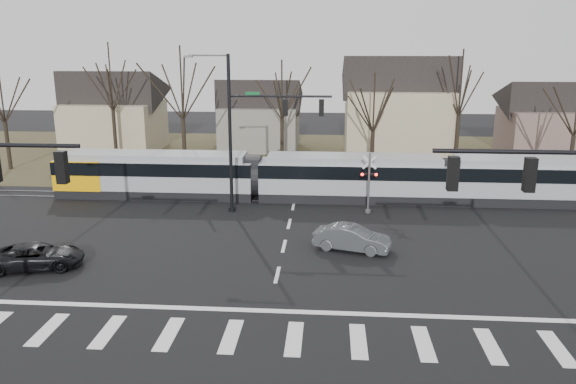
# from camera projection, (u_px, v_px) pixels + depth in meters

# --- Properties ---
(ground) EXTENTS (140.00, 140.00, 0.00)m
(ground) POSITION_uv_depth(u_px,v_px,m) (273.00, 293.00, 25.03)
(ground) COLOR black
(grass_verge) EXTENTS (140.00, 28.00, 0.01)m
(grass_verge) POSITION_uv_depth(u_px,v_px,m) (305.00, 156.00, 55.90)
(grass_verge) COLOR #38331E
(grass_verge) RESTS_ON ground
(crosswalk) EXTENTS (27.00, 2.60, 0.01)m
(crosswalk) POSITION_uv_depth(u_px,v_px,m) (263.00, 337.00, 21.16)
(crosswalk) COLOR silver
(crosswalk) RESTS_ON ground
(stop_line) EXTENTS (28.00, 0.35, 0.01)m
(stop_line) POSITION_uv_depth(u_px,v_px,m) (269.00, 311.00, 23.29)
(stop_line) COLOR silver
(stop_line) RESTS_ON ground
(lane_dashes) EXTENTS (0.18, 30.00, 0.01)m
(lane_dashes) POSITION_uv_depth(u_px,v_px,m) (295.00, 198.00, 40.46)
(lane_dashes) COLOR silver
(lane_dashes) RESTS_ON ground
(rail_pair) EXTENTS (90.00, 1.52, 0.06)m
(rail_pair) POSITION_uv_depth(u_px,v_px,m) (295.00, 199.00, 40.26)
(rail_pair) COLOR #59595E
(rail_pair) RESTS_ON ground
(tram) EXTENTS (42.16, 3.13, 3.20)m
(tram) POSITION_uv_depth(u_px,v_px,m) (350.00, 176.00, 39.75)
(tram) COLOR gray
(tram) RESTS_ON ground
(sedan) EXTENTS (3.60, 4.85, 1.35)m
(sedan) POSITION_uv_depth(u_px,v_px,m) (352.00, 238.00, 30.07)
(sedan) COLOR #44474A
(sedan) RESTS_ON ground
(suv) EXTENTS (4.26, 5.47, 1.24)m
(suv) POSITION_uv_depth(u_px,v_px,m) (36.00, 256.00, 27.64)
(suv) COLOR black
(suv) RESTS_ON ground
(signal_pole_far) EXTENTS (9.28, 0.44, 10.20)m
(signal_pole_far) POSITION_uv_depth(u_px,v_px,m) (255.00, 126.00, 35.82)
(signal_pole_far) COLOR black
(signal_pole_far) RESTS_ON ground
(rail_crossing_signal) EXTENTS (1.08, 0.36, 4.00)m
(rail_crossing_signal) POSITION_uv_depth(u_px,v_px,m) (369.00, 185.00, 36.54)
(rail_crossing_signal) COLOR #59595B
(rail_crossing_signal) RESTS_ON ground
(tree_row) EXTENTS (59.20, 7.20, 10.00)m
(tree_row) POSITION_uv_depth(u_px,v_px,m) (325.00, 113.00, 48.71)
(tree_row) COLOR black
(tree_row) RESTS_ON ground
(house_a) EXTENTS (9.72, 8.64, 8.60)m
(house_a) POSITION_uv_depth(u_px,v_px,m) (114.00, 108.00, 58.14)
(house_a) COLOR tan
(house_a) RESTS_ON ground
(house_b) EXTENTS (8.64, 7.56, 7.65)m
(house_b) POSITION_uv_depth(u_px,v_px,m) (260.00, 111.00, 59.12)
(house_b) COLOR slate
(house_b) RESTS_ON ground
(house_c) EXTENTS (10.80, 8.64, 10.10)m
(house_c) POSITION_uv_depth(u_px,v_px,m) (398.00, 103.00, 54.90)
(house_c) COLOR tan
(house_c) RESTS_ON ground
(house_d) EXTENTS (8.64, 7.56, 7.65)m
(house_d) POSITION_uv_depth(u_px,v_px,m) (546.00, 115.00, 56.08)
(house_d) COLOR brown
(house_d) RESTS_ON ground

